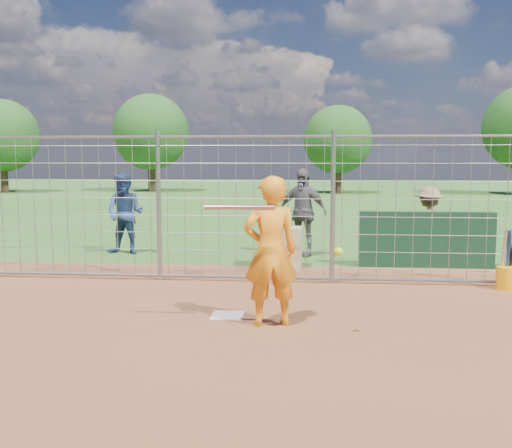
# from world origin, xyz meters

# --- Properties ---
(ground) EXTENTS (100.00, 100.00, 0.00)m
(ground) POSITION_xyz_m (0.00, 0.00, 0.00)
(ground) COLOR #2D591E
(ground) RESTS_ON ground
(infield_dirt) EXTENTS (18.00, 18.00, 0.00)m
(infield_dirt) POSITION_xyz_m (0.00, -3.00, 0.01)
(infield_dirt) COLOR brown
(infield_dirt) RESTS_ON ground
(home_plate) EXTENTS (0.43, 0.43, 0.02)m
(home_plate) POSITION_xyz_m (0.00, -0.20, 0.01)
(home_plate) COLOR silver
(home_plate) RESTS_ON ground
(dugout_wall) EXTENTS (2.60, 0.20, 1.10)m
(dugout_wall) POSITION_xyz_m (3.40, 3.60, 0.55)
(dugout_wall) COLOR #11381E
(dugout_wall) RESTS_ON ground
(batter) EXTENTS (0.79, 0.62, 1.92)m
(batter) POSITION_xyz_m (0.60, -0.56, 0.96)
(batter) COLOR orange
(batter) RESTS_ON ground
(bystander_a) EXTENTS (0.97, 0.80, 1.82)m
(bystander_a) POSITION_xyz_m (-2.97, 4.67, 0.91)
(bystander_a) COLOR navy
(bystander_a) RESTS_ON ground
(bystander_b) EXTENTS (1.22, 0.85, 1.93)m
(bystander_b) POSITION_xyz_m (0.97, 4.79, 0.96)
(bystander_b) COLOR #57565B
(bystander_b) RESTS_ON ground
(bystander_c) EXTENTS (1.15, 1.01, 1.55)m
(bystander_c) POSITION_xyz_m (3.61, 4.42, 0.77)
(bystander_c) COLOR #886A4A
(bystander_c) RESTS_ON ground
(equipment_bin) EXTENTS (0.81, 0.57, 0.80)m
(equipment_bin) POSITION_xyz_m (0.57, 3.34, 0.40)
(equipment_bin) COLOR tan
(equipment_bin) RESTS_ON ground
(equipment_in_play) EXTENTS (1.66, 0.31, 0.57)m
(equipment_in_play) POSITION_xyz_m (0.53, -0.93, 1.42)
(equipment_in_play) COLOR silver
(equipment_in_play) RESTS_ON ground
(bucket_with_bats) EXTENTS (0.34, 0.36, 0.98)m
(bucket_with_bats) POSITION_xyz_m (4.32, 1.76, 0.25)
(bucket_with_bats) COLOR #FFA60D
(bucket_with_bats) RESTS_ON ground
(backstop_fence) EXTENTS (9.08, 0.08, 2.60)m
(backstop_fence) POSITION_xyz_m (0.00, 2.00, 1.26)
(backstop_fence) COLOR gray
(backstop_fence) RESTS_ON ground
(tree_line) EXTENTS (44.66, 6.72, 6.48)m
(tree_line) POSITION_xyz_m (3.13, 28.13, 3.71)
(tree_line) COLOR #3F2B19
(tree_line) RESTS_ON ground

